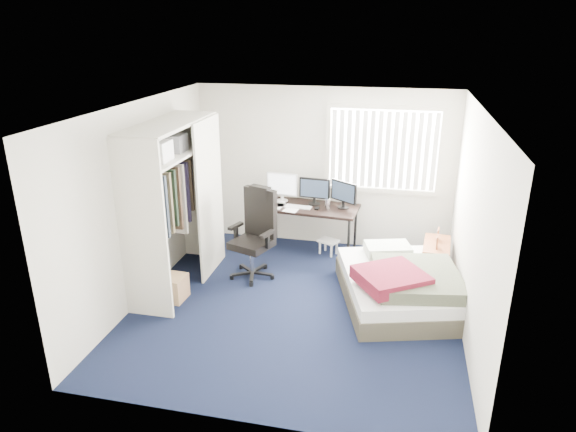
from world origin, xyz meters
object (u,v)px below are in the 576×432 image
at_px(desk, 310,204).
at_px(office_chair, 255,242).
at_px(nightstand, 437,247).
at_px(bed, 400,285).

xyz_separation_m(desk, office_chair, (-0.60, -1.01, -0.27)).
bearing_deg(nightstand, desk, 165.39).
height_order(desk, bed, desk).
height_order(nightstand, bed, nightstand).
bearing_deg(office_chair, bed, -10.89).
bearing_deg(nightstand, bed, -117.82).
bearing_deg(office_chair, desk, 59.49).
height_order(office_chair, nightstand, office_chair).
relative_size(desk, nightstand, 2.07).
bearing_deg(bed, office_chair, 169.11).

